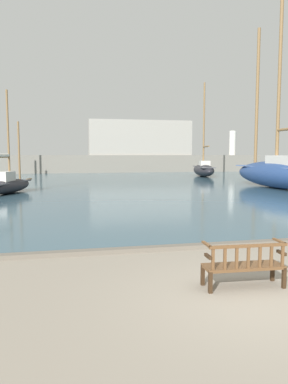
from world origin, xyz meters
name	(u,v)px	position (x,y,z in m)	size (l,w,h in m)	color
ground_plane	(259,301)	(0.00, 0.00, 0.00)	(160.00, 160.00, 0.00)	gray
harbor_water	(90,174)	(0.00, 44.00, 0.04)	(100.00, 80.00, 0.08)	#385666
quay_edge_kerb	(189,247)	(0.00, 3.85, 0.06)	(40.00, 0.30, 0.12)	#675F54
park_bench	(244,264)	(0.04, 0.70, 0.47)	(1.62, 0.59, 0.92)	#322113
sailboat_centre_channel	(279,171)	(12.58, 19.61, 1.41)	(2.74, 11.52, 15.97)	navy
sailboat_outer_starboard	(9,184)	(-6.97, 20.00, 0.71)	(3.07, 6.16, 6.75)	black
sailboat_nearest_port	(204,169)	(12.62, 35.26, 0.93)	(3.37, 7.80, 10.78)	black
far_breakwater	(106,156)	(2.56, 46.94, 2.47)	(51.60, 2.40, 7.48)	slate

